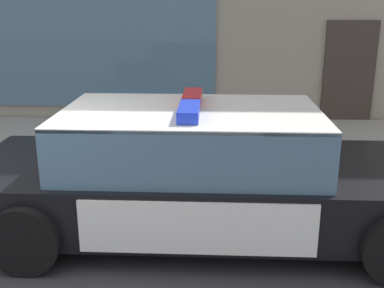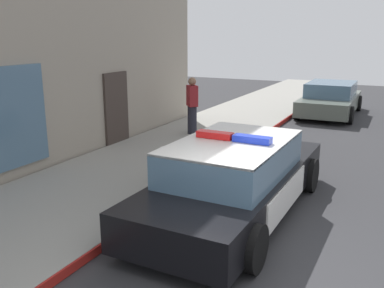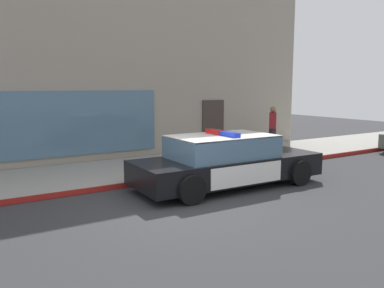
# 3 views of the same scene
# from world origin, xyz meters

# --- Properties ---
(sidewalk) EXTENTS (48.00, 3.34, 0.15)m
(sidewalk) POSITION_xyz_m (0.00, 3.77, 0.07)
(sidewalk) COLOR gray
(sidewalk) RESTS_ON ground
(curb_red_paint) EXTENTS (28.80, 0.04, 0.14)m
(curb_red_paint) POSITION_xyz_m (0.00, 2.09, 0.08)
(curb_red_paint) COLOR maroon
(curb_red_paint) RESTS_ON ground
(police_cruiser) EXTENTS (5.17, 2.15, 1.49)m
(police_cruiser) POSITION_xyz_m (2.11, 0.84, 0.68)
(police_cruiser) COLOR black
(police_cruiser) RESTS_ON ground
(fire_hydrant) EXTENTS (0.34, 0.39, 0.73)m
(fire_hydrant) POSITION_xyz_m (2.74, 2.67, 0.50)
(fire_hydrant) COLOR silver
(fire_hydrant) RESTS_ON sidewalk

